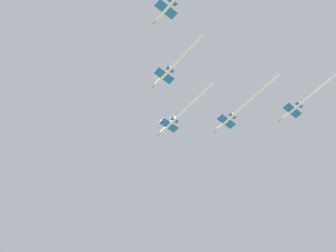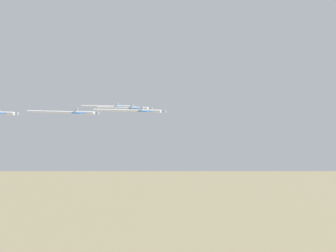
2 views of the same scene
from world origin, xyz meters
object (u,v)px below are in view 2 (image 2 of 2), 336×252
(jet_port_inner, at_px, (130,108))
(jet_port_outer, at_px, (113,106))
(jet_lead, at_px, (136,111))
(jet_starboard_inner, at_px, (69,112))

(jet_port_inner, bearing_deg, jet_port_outer, -126.08)
(jet_port_outer, bearing_deg, jet_lead, 48.86)
(jet_port_inner, xyz_separation_m, jet_port_outer, (31.61, 1.34, 0.03))
(jet_starboard_inner, height_order, jet_port_outer, jet_port_outer)
(jet_lead, bearing_deg, jet_port_inner, -137.49)
(jet_lead, height_order, jet_port_outer, jet_port_outer)
(jet_lead, relative_size, jet_starboard_inner, 0.94)
(jet_port_inner, xyz_separation_m, jet_starboard_inner, (-20.97, 30.93, -0.88))
(jet_lead, relative_size, jet_port_outer, 1.00)
(jet_port_inner, height_order, jet_starboard_inner, jet_port_inner)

